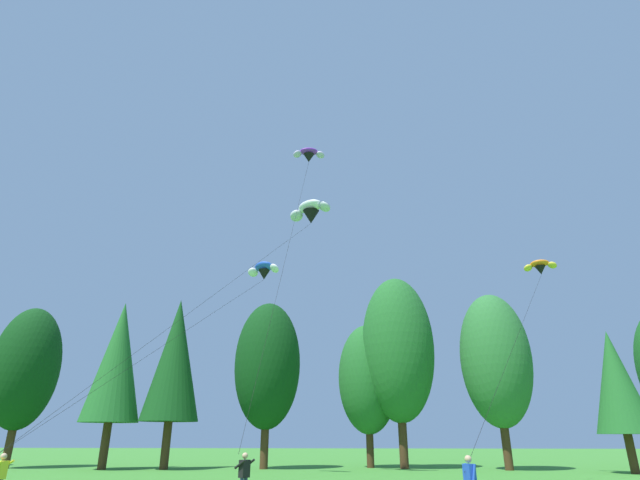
% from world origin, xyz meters
% --- Properties ---
extents(treeline_tree_c, '(5.15, 5.15, 12.42)m').
position_xyz_m(treeline_tree_c, '(-22.51, 44.28, 7.52)').
color(treeline_tree_c, '#472D19').
rests_on(treeline_tree_c, ground_plane).
extents(treeline_tree_d, '(4.36, 4.36, 12.53)m').
position_xyz_m(treeline_tree_d, '(-14.44, 43.36, 7.85)').
color(treeline_tree_d, '#472D19').
rests_on(treeline_tree_d, ground_plane).
extents(treeline_tree_e, '(4.42, 4.42, 12.82)m').
position_xyz_m(treeline_tree_e, '(-9.93, 43.80, 8.03)').
color(treeline_tree_e, '#472D19').
rests_on(treeline_tree_e, ground_plane).
extents(treeline_tree_f, '(5.21, 5.21, 12.63)m').
position_xyz_m(treeline_tree_f, '(-2.67, 44.88, 7.65)').
color(treeline_tree_f, '#472D19').
rests_on(treeline_tree_f, ground_plane).
extents(treeline_tree_g, '(4.81, 4.81, 11.15)m').
position_xyz_m(treeline_tree_g, '(5.35, 47.16, 6.75)').
color(treeline_tree_g, '#472D19').
rests_on(treeline_tree_g, ground_plane).
extents(treeline_tree_h, '(5.83, 5.83, 14.91)m').
position_xyz_m(treeline_tree_h, '(7.87, 46.06, 9.03)').
color(treeline_tree_h, '#472D19').
rests_on(treeline_tree_h, ground_plane).
extents(treeline_tree_i, '(5.30, 5.30, 12.97)m').
position_xyz_m(treeline_tree_i, '(15.23, 44.66, 7.85)').
color(treeline_tree_i, '#472D19').
rests_on(treeline_tree_i, ground_plane).
extents(treeline_tree_j, '(3.64, 3.64, 9.30)m').
position_xyz_m(treeline_tree_j, '(22.34, 41.41, 5.82)').
color(treeline_tree_j, '#472D19').
rests_on(treeline_tree_j, ground_plane).
extents(kite_flyer_near, '(0.62, 0.65, 1.69)m').
position_xyz_m(kite_flyer_near, '(-8.22, 22.99, 1.00)').
color(kite_flyer_near, '#4C4C51').
rests_on(kite_flyer_near, ground_plane).
extents(kite_flyer_mid, '(0.75, 0.76, 1.69)m').
position_xyz_m(kite_flyer_mid, '(0.23, 24.37, 1.00)').
color(kite_flyer_mid, navy).
rests_on(kite_flyer_mid, ground_plane).
extents(kite_flyer_far, '(0.40, 0.60, 1.69)m').
position_xyz_m(kite_flyer_far, '(7.89, 21.90, 0.99)').
color(kite_flyer_far, gray).
rests_on(kite_flyer_far, ground_plane).
extents(parafoil_kite_high_blue_white, '(7.93, 15.40, 12.26)m').
position_xyz_m(parafoil_kite_high_blue_white, '(-1.91, 37.58, 13.16)').
color(parafoil_kite_high_blue_white, blue).
extents(parafoil_kite_mid_purple, '(2.71, 11.81, 20.38)m').
position_xyz_m(parafoil_kite_mid_purple, '(1.38, 35.87, 21.41)').
color(parafoil_kite_mid_purple, purple).
extents(parafoil_kite_far_orange, '(11.07, 17.94, 12.88)m').
position_xyz_m(parafoil_kite_far_orange, '(17.65, 39.09, 13.47)').
color(parafoil_kite_far_orange, orange).
extents(parafoil_kite_low_white, '(11.68, 16.52, 17.24)m').
position_xyz_m(parafoil_kite_low_white, '(1.32, 38.14, 17.89)').
color(parafoil_kite_low_white, white).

